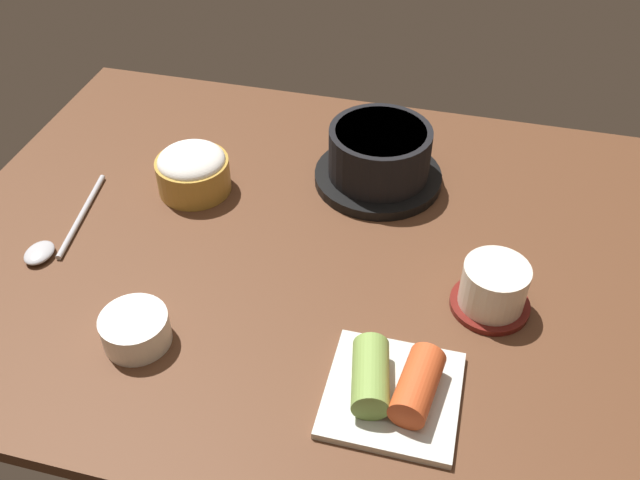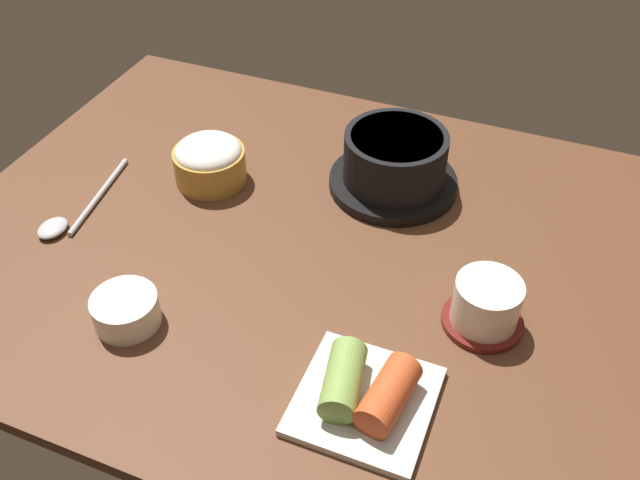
% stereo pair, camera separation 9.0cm
% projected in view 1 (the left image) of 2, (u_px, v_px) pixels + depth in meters
% --- Properties ---
extents(dining_table, '(1.00, 0.76, 0.02)m').
position_uv_depth(dining_table, '(309.00, 250.00, 0.94)').
color(dining_table, '#56331E').
rests_on(dining_table, ground).
extents(stone_pot, '(0.19, 0.19, 0.09)m').
position_uv_depth(stone_pot, '(379.00, 157.00, 1.01)').
color(stone_pot, black).
rests_on(stone_pot, dining_table).
extents(rice_bowl, '(0.11, 0.11, 0.07)m').
position_uv_depth(rice_bowl, '(193.00, 170.00, 1.00)').
color(rice_bowl, '#B78C38').
rests_on(rice_bowl, dining_table).
extents(tea_cup_with_saucer, '(0.10, 0.10, 0.07)m').
position_uv_depth(tea_cup_with_saucer, '(493.00, 288.00, 0.83)').
color(tea_cup_with_saucer, maroon).
rests_on(tea_cup_with_saucer, dining_table).
extents(kimchi_plate, '(0.14, 0.14, 0.05)m').
position_uv_depth(kimchi_plate, '(393.00, 386.00, 0.74)').
color(kimchi_plate, silver).
rests_on(kimchi_plate, dining_table).
extents(side_bowl_near, '(0.08, 0.08, 0.04)m').
position_uv_depth(side_bowl_near, '(135.00, 329.00, 0.80)').
color(side_bowl_near, white).
rests_on(side_bowl_near, dining_table).
extents(spoon, '(0.05, 0.20, 0.01)m').
position_uv_depth(spoon, '(55.00, 239.00, 0.94)').
color(spoon, '#B7B7BC').
rests_on(spoon, dining_table).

